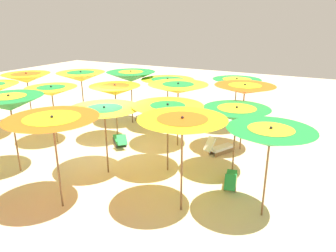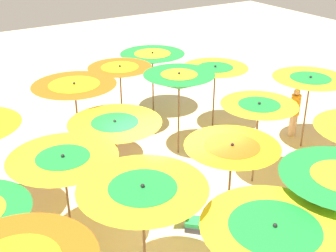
% 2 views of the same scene
% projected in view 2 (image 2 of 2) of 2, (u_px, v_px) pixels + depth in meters
% --- Properties ---
extents(ground, '(40.56, 40.56, 0.04)m').
position_uv_depth(ground, '(174.00, 211.00, 10.79)').
color(ground, beige).
extents(beach_umbrella_0, '(2.20, 2.20, 2.20)m').
position_uv_depth(beach_umbrella_0, '(153.00, 59.00, 15.28)').
color(beach_umbrella_0, brown).
rests_on(beach_umbrella_0, ground).
extents(beach_umbrella_1, '(1.98, 1.98, 2.22)m').
position_uv_depth(beach_umbrella_1, '(120.00, 72.00, 13.88)').
color(beach_umbrella_1, brown).
rests_on(beach_umbrella_1, ground).
extents(beach_umbrella_2, '(2.22, 2.22, 2.47)m').
position_uv_depth(beach_umbrella_2, '(75.00, 90.00, 11.77)').
color(beach_umbrella_2, brown).
rests_on(beach_umbrella_2, ground).
extents(beach_umbrella_5, '(2.05, 2.05, 2.17)m').
position_uv_depth(beach_umbrella_5, '(215.00, 72.00, 14.02)').
color(beach_umbrella_5, brown).
rests_on(beach_umbrella_5, ground).
extents(beach_umbrella_6, '(1.99, 1.99, 2.51)m').
position_uv_depth(beach_umbrella_6, '(179.00, 82.00, 12.40)').
color(beach_umbrella_6, brown).
rests_on(beach_umbrella_6, ground).
extents(beach_umbrella_7, '(2.18, 2.18, 2.18)m').
position_uv_depth(beach_umbrella_7, '(115.00, 128.00, 10.36)').
color(beach_umbrella_7, brown).
rests_on(beach_umbrella_7, ground).
extents(beach_umbrella_8, '(2.18, 2.18, 2.22)m').
position_uv_depth(beach_umbrella_8, '(64.00, 165.00, 8.81)').
color(beach_umbrella_8, brown).
rests_on(beach_umbrella_8, ground).
extents(beach_umbrella_10, '(2.16, 2.16, 2.26)m').
position_uv_depth(beach_umbrella_10, '(310.00, 84.00, 12.86)').
color(beach_umbrella_10, brown).
rests_on(beach_umbrella_10, ground).
extents(beach_umbrella_11, '(1.91, 1.91, 2.27)m').
position_uv_depth(beach_umbrella_11, '(259.00, 110.00, 11.07)').
color(beach_umbrella_11, brown).
rests_on(beach_umbrella_11, ground).
extents(beach_umbrella_12, '(1.96, 1.96, 2.28)m').
position_uv_depth(beach_umbrella_12, '(232.00, 153.00, 9.13)').
color(beach_umbrella_12, brown).
rests_on(beach_umbrella_12, ground).
extents(beach_umbrella_13, '(2.20, 2.20, 2.45)m').
position_uv_depth(beach_umbrella_13, '(143.00, 196.00, 7.45)').
color(beach_umbrella_13, brown).
rests_on(beach_umbrella_13, ground).
extents(beach_umbrella_18, '(2.30, 2.30, 2.23)m').
position_uv_depth(beach_umbrella_18, '(274.00, 235.00, 6.86)').
color(beach_umbrella_18, brown).
rests_on(beach_umbrella_18, ground).
extents(lounger_0, '(1.13, 1.15, 0.55)m').
position_uv_depth(lounger_0, '(202.00, 223.00, 10.04)').
color(lounger_0, '#333338').
rests_on(lounger_0, ground).
extents(beachgoer_0, '(0.30, 0.30, 1.61)m').
position_uv_depth(beachgoer_0, '(295.00, 112.00, 13.99)').
color(beachgoer_0, '#D8A87F').
rests_on(beachgoer_0, ground).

